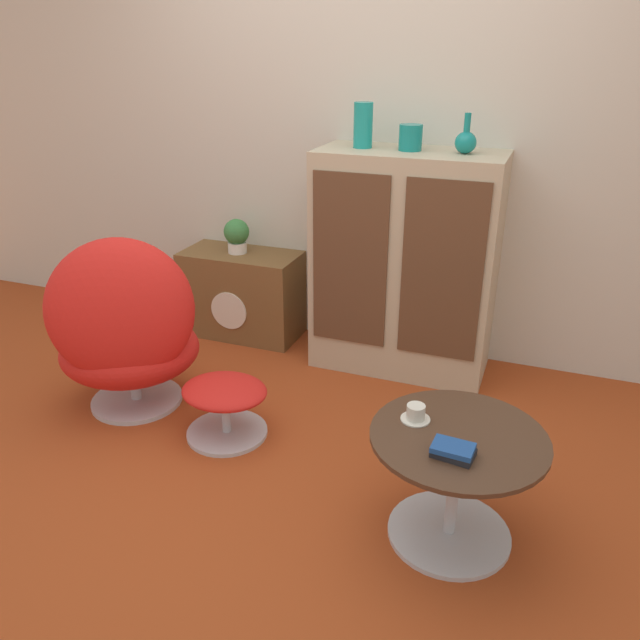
% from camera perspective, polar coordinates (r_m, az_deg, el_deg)
% --- Properties ---
extents(ground_plane, '(12.00, 12.00, 0.00)m').
position_cam_1_polar(ground_plane, '(2.81, -5.95, -14.15)').
color(ground_plane, '#9E3D19').
extents(wall_back, '(6.40, 0.06, 2.60)m').
position_cam_1_polar(wall_back, '(3.65, 4.30, 17.23)').
color(wall_back, beige).
rests_on(wall_back, ground_plane).
extents(sideboard, '(0.97, 0.47, 1.22)m').
position_cam_1_polar(sideboard, '(3.48, 7.75, 5.08)').
color(sideboard, tan).
rests_on(sideboard, ground_plane).
extents(tv_console, '(0.73, 0.38, 0.54)m').
position_cam_1_polar(tv_console, '(3.99, -7.10, 2.40)').
color(tv_console, brown).
rests_on(tv_console, ground_plane).
extents(egg_chair, '(0.92, 0.90, 0.94)m').
position_cam_1_polar(egg_chair, '(3.19, -17.33, -1.07)').
color(egg_chair, '#B7B7BC').
rests_on(egg_chair, ground_plane).
extents(ottoman, '(0.41, 0.39, 0.28)m').
position_cam_1_polar(ottoman, '(2.99, -8.69, -7.18)').
color(ottoman, '#B7B7BC').
rests_on(ottoman, ground_plane).
extents(coffee_table, '(0.64, 0.64, 0.46)m').
position_cam_1_polar(coffee_table, '(2.40, 12.22, -13.73)').
color(coffee_table, '#B7B7BC').
rests_on(coffee_table, ground_plane).
extents(vase_leftmost, '(0.10, 0.10, 0.23)m').
position_cam_1_polar(vase_leftmost, '(3.38, 3.96, 17.35)').
color(vase_leftmost, teal).
rests_on(vase_leftmost, sideboard).
extents(vase_inner_left, '(0.12, 0.12, 0.13)m').
position_cam_1_polar(vase_inner_left, '(3.33, 8.28, 16.18)').
color(vase_inner_left, '#147A75').
rests_on(vase_inner_left, sideboard).
extents(vase_inner_right, '(0.11, 0.11, 0.19)m').
position_cam_1_polar(vase_inner_right, '(3.28, 13.18, 15.63)').
color(vase_inner_right, '#147A75').
rests_on(vase_inner_right, sideboard).
extents(potted_plant, '(0.16, 0.16, 0.21)m').
position_cam_1_polar(potted_plant, '(3.87, -7.63, 7.74)').
color(potted_plant, silver).
rests_on(potted_plant, tv_console).
extents(teacup, '(0.11, 0.11, 0.06)m').
position_cam_1_polar(teacup, '(2.35, 8.77, -8.43)').
color(teacup, silver).
rests_on(teacup, coffee_table).
extents(book_stack, '(0.15, 0.11, 0.04)m').
position_cam_1_polar(book_stack, '(2.18, 12.08, -11.60)').
color(book_stack, black).
rests_on(book_stack, coffee_table).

